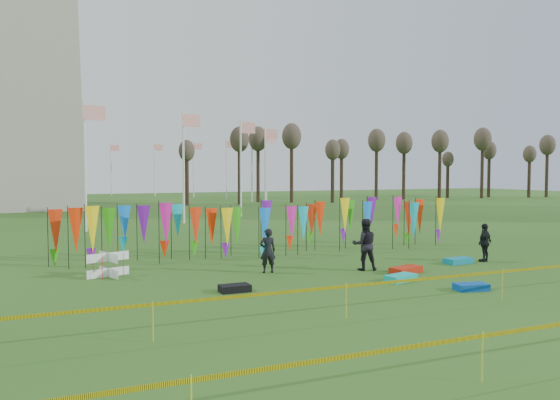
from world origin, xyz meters
name	(u,v)px	position (x,y,z in m)	size (l,w,h in m)	color
ground	(359,290)	(0.00, 0.00, 0.00)	(160.00, 160.00, 0.00)	#224A15
banner_row	(273,223)	(0.28, 7.75, 1.44)	(18.64, 0.64, 2.32)	black
caution_tape_near	(405,282)	(-0.22, -2.70, 0.78)	(26.00, 0.02, 0.90)	#FFE605
caution_tape_far	(551,328)	(-0.22, -7.24, 0.78)	(26.00, 0.02, 0.90)	#FFE605
tree_line	(395,152)	(32.00, 44.00, 6.17)	(53.92, 1.92, 7.84)	#39271C
box_kite	(108,265)	(-6.96, 5.27, 0.44)	(0.79, 0.79, 0.87)	red
person_left	(268,251)	(-1.51, 3.86, 0.81)	(0.59, 0.43, 1.63)	black
person_mid	(365,244)	(2.03, 2.94, 0.97)	(0.94, 0.58, 1.93)	black
person_right	(485,243)	(7.59, 2.65, 0.79)	(0.92, 0.52, 1.57)	black
kite_bag_turquoise	(401,278)	(2.04, 0.66, 0.11)	(1.13, 0.57, 0.23)	#0CC0B4
kite_bag_blue	(471,287)	(3.24, -1.36, 0.11)	(1.02, 0.53, 0.21)	#0A49AD
kite_bag_red	(406,270)	(3.10, 1.82, 0.12)	(1.27, 0.58, 0.23)	red
kite_bag_black	(235,288)	(-3.61, 1.33, 0.11)	(0.94, 0.54, 0.22)	black
kite_bag_teal	(458,261)	(6.28, 2.71, 0.11)	(1.17, 0.56, 0.22)	#0B81A2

